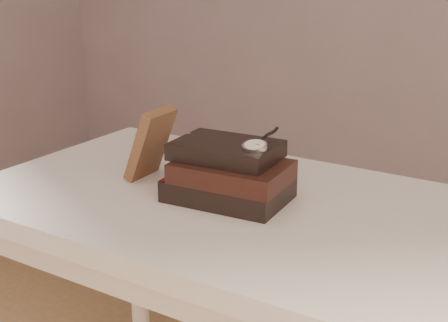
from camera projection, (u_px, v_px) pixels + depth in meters
The scene contains 5 objects.
table at pixel (228, 240), 1.22m from camera, with size 1.00×0.60×0.75m.
book_stack at pixel (229, 174), 1.16m from camera, with size 0.24×0.17×0.11m.
journal at pixel (151, 143), 1.27m from camera, with size 0.02×0.09×0.15m, color #462B1B.
pocket_watch at pixel (256, 145), 1.11m from camera, with size 0.05×0.15×0.02m.
eyeglasses at pixel (211, 152), 1.26m from camera, with size 0.10×0.11×0.04m.
Camera 1 is at (0.58, -0.59, 1.19)m, focal length 49.51 mm.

